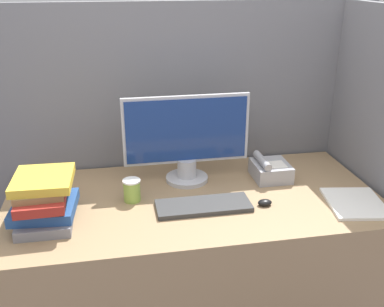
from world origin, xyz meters
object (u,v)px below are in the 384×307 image
(desk_telephone, at_px, (270,170))
(monitor, at_px, (186,141))
(mouse, at_px, (265,203))
(keyboard, at_px, (203,206))
(book_stack, at_px, (44,201))
(coffee_cup, at_px, (132,190))

(desk_telephone, bearing_deg, monitor, 172.45)
(monitor, relative_size, mouse, 9.67)
(mouse, xyz_separation_m, desk_telephone, (0.11, 0.26, 0.03))
(keyboard, height_order, mouse, mouse)
(keyboard, height_order, book_stack, book_stack)
(coffee_cup, distance_m, desk_telephone, 0.67)
(desk_telephone, bearing_deg, book_stack, -167.46)
(keyboard, bearing_deg, book_stack, 179.69)
(monitor, height_order, desk_telephone, monitor)
(mouse, relative_size, book_stack, 0.21)
(monitor, distance_m, mouse, 0.46)
(coffee_cup, relative_size, book_stack, 0.34)
(monitor, bearing_deg, coffee_cup, -148.93)
(monitor, bearing_deg, desk_telephone, -7.55)
(monitor, bearing_deg, keyboard, -85.24)
(keyboard, distance_m, mouse, 0.26)
(book_stack, xyz_separation_m, desk_telephone, (1.01, 0.23, -0.05))
(keyboard, xyz_separation_m, book_stack, (-0.64, 0.00, 0.09))
(monitor, relative_size, book_stack, 2.03)
(monitor, relative_size, keyboard, 1.47)
(monitor, relative_size, desk_telephone, 3.16)
(mouse, xyz_separation_m, coffee_cup, (-0.55, 0.15, 0.04))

